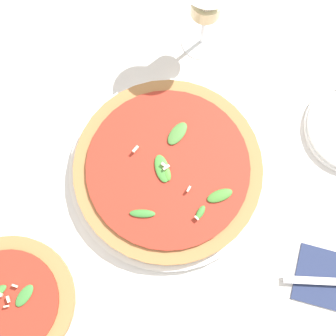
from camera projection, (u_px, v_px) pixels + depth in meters
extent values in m
plane|color=silver|center=(148.00, 193.00, 0.79)|extent=(6.00, 6.00, 0.00)
cylinder|color=white|center=(168.00, 171.00, 0.79)|extent=(0.33, 0.33, 0.01)
cylinder|color=#AD7542|center=(168.00, 169.00, 0.77)|extent=(0.31, 0.31, 0.02)
cylinder|color=#A82D1E|center=(168.00, 168.00, 0.76)|extent=(0.27, 0.27, 0.01)
ellipsoid|color=#448030|center=(220.00, 196.00, 0.75)|extent=(0.05, 0.03, 0.01)
ellipsoid|color=#448D37|center=(162.00, 169.00, 0.76)|extent=(0.03, 0.05, 0.01)
ellipsoid|color=#47892F|center=(166.00, 172.00, 0.75)|extent=(0.02, 0.03, 0.01)
ellipsoid|color=#497F37|center=(177.00, 133.00, 0.77)|extent=(0.04, 0.05, 0.01)
ellipsoid|color=#3B7F34|center=(142.00, 214.00, 0.74)|extent=(0.04, 0.01, 0.01)
ellipsoid|color=#3F8134|center=(201.00, 212.00, 0.74)|extent=(0.02, 0.03, 0.01)
cube|color=beige|center=(197.00, 218.00, 0.73)|extent=(0.01, 0.01, 0.00)
cube|color=beige|center=(166.00, 168.00, 0.75)|extent=(0.01, 0.01, 0.01)
cube|color=beige|center=(189.00, 189.00, 0.74)|extent=(0.01, 0.01, 0.01)
cube|color=beige|center=(136.00, 149.00, 0.76)|extent=(0.01, 0.01, 0.01)
cube|color=beige|center=(165.00, 166.00, 0.75)|extent=(0.01, 0.01, 0.01)
cylinder|color=white|center=(13.00, 301.00, 0.74)|extent=(0.22, 0.22, 0.01)
cylinder|color=#AD7542|center=(10.00, 302.00, 0.72)|extent=(0.20, 0.20, 0.02)
cylinder|color=#A82D1E|center=(7.00, 302.00, 0.71)|extent=(0.16, 0.16, 0.01)
ellipsoid|color=#3E8037|center=(24.00, 296.00, 0.71)|extent=(0.04, 0.04, 0.01)
cube|color=beige|center=(8.00, 299.00, 0.70)|extent=(0.01, 0.01, 0.01)
cube|color=beige|center=(6.00, 306.00, 0.70)|extent=(0.01, 0.00, 0.00)
cube|color=beige|center=(15.00, 286.00, 0.71)|extent=(0.01, 0.01, 0.00)
cylinder|color=white|center=(201.00, 41.00, 0.85)|extent=(0.07, 0.07, 0.00)
cylinder|color=white|center=(203.00, 28.00, 0.80)|extent=(0.01, 0.01, 0.09)
cylinder|color=beige|center=(206.00, 7.00, 0.74)|extent=(0.05, 0.05, 0.03)
cube|color=silver|center=(322.00, 281.00, 0.74)|extent=(0.12, 0.01, 0.00)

